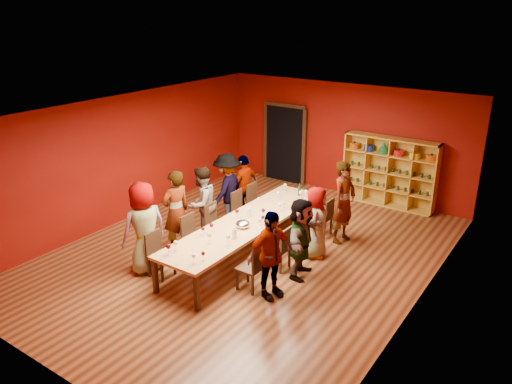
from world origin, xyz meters
TOP-DOWN VIEW (x-y plane):
  - room_shell at (0.00, 0.00)m, footprint 7.10×9.10m
  - tasting_table at (0.00, 0.00)m, footprint 1.10×4.50m
  - doorway at (-1.80, 4.43)m, footprint 1.40×0.17m
  - shelving_unit at (1.40, 4.32)m, footprint 2.40×0.40m
  - chair_person_left_0 at (-0.91, -1.67)m, footprint 0.42×0.42m
  - person_left_0 at (-1.23, -1.67)m, footprint 0.72×0.99m
  - chair_person_left_1 at (-0.91, -0.69)m, footprint 0.42×0.42m
  - person_left_1 at (-1.32, -0.69)m, footprint 0.61×0.74m
  - chair_person_left_2 at (-0.91, 0.05)m, footprint 0.42×0.42m
  - person_left_2 at (-1.26, 0.05)m, footprint 0.46×0.82m
  - chair_person_left_3 at (-0.91, 1.00)m, footprint 0.42×0.42m
  - person_left_3 at (-1.30, 1.00)m, footprint 0.60×1.16m
  - chair_person_left_4 at (-0.91, 1.61)m, footprint 0.42×0.42m
  - person_left_4 at (-1.23, 1.61)m, footprint 0.49×0.94m
  - chair_person_right_1 at (0.91, -1.08)m, footprint 0.42×0.42m
  - person_right_1 at (1.26, -1.08)m, footprint 0.72×1.05m
  - chair_person_right_2 at (0.91, -0.14)m, footprint 0.42×0.42m
  - person_right_2 at (1.34, -0.14)m, footprint 0.71×1.52m
  - chair_person_right_3 at (0.91, 0.73)m, footprint 0.42×0.42m
  - person_right_3 at (1.19, 0.73)m, footprint 0.62×0.83m
  - chair_person_right_4 at (0.91, 1.69)m, footprint 0.42×0.42m
  - person_right_4 at (1.35, 1.69)m, footprint 0.57×0.72m
  - wine_glass_0 at (-0.26, -0.00)m, footprint 0.08×0.08m
  - wine_glass_1 at (0.38, -0.10)m, footprint 0.08×0.08m
  - wine_glass_2 at (-0.29, -1.99)m, footprint 0.09×0.09m
  - wine_glass_3 at (0.34, -1.80)m, footprint 0.07×0.07m
  - wine_glass_4 at (-0.14, 1.40)m, footprint 0.08×0.08m
  - wine_glass_5 at (0.32, -1.07)m, footprint 0.08×0.08m
  - wine_glass_6 at (-0.26, 0.02)m, footprint 0.08×0.08m
  - wine_glass_7 at (0.26, -0.79)m, footprint 0.08×0.08m
  - wine_glass_8 at (0.16, 0.35)m, footprint 0.08×0.08m
  - wine_glass_9 at (-0.29, -1.80)m, footprint 0.08×0.08m
  - wine_glass_10 at (-0.26, 1.91)m, footprint 0.08×0.08m
  - wine_glass_11 at (0.29, 0.95)m, footprint 0.08×0.08m
  - wine_glass_12 at (0.33, 0.07)m, footprint 0.07×0.07m
  - wine_glass_13 at (-0.32, -1.02)m, footprint 0.07×0.07m
  - wine_glass_14 at (-0.26, -0.84)m, footprint 0.08×0.08m
  - wine_glass_15 at (-0.30, 0.85)m, footprint 0.07×0.07m
  - wine_glass_16 at (0.27, 1.72)m, footprint 0.08×0.08m
  - wine_glass_17 at (0.28, 0.80)m, footprint 0.08×0.08m
  - wine_glass_18 at (0.35, 1.81)m, footprint 0.08×0.08m
  - wine_glass_19 at (0.00, -1.21)m, footprint 0.09×0.09m
  - wine_glass_20 at (0.27, -1.96)m, footprint 0.08×0.08m
  - spittoon_bowl at (0.10, -0.30)m, footprint 0.30×0.30m
  - carafe_a at (-0.07, 0.18)m, footprint 0.09×0.09m
  - carafe_b at (0.27, -0.80)m, footprint 0.12×0.12m
  - wine_bottle at (0.15, 1.87)m, footprint 0.10×0.10m

SIDE VIEW (x-z plane):
  - chair_person_left_0 at x=-0.91m, z-range 0.05..0.94m
  - chair_person_left_1 at x=-0.91m, z-range 0.05..0.94m
  - chair_person_left_2 at x=-0.91m, z-range 0.05..0.94m
  - chair_person_left_3 at x=-0.91m, z-range 0.05..0.94m
  - chair_person_left_4 at x=-0.91m, z-range 0.05..0.94m
  - chair_person_right_1 at x=0.91m, z-range 0.05..0.94m
  - chair_person_right_2 at x=0.91m, z-range 0.05..0.94m
  - chair_person_right_3 at x=0.91m, z-range 0.05..0.94m
  - chair_person_right_4 at x=0.91m, z-range 0.05..0.94m
  - tasting_table at x=0.00m, z-range 0.32..1.07m
  - person_right_3 at x=1.19m, z-range 0.00..1.51m
  - person_left_4 at x=-1.23m, z-range 0.00..1.55m
  - person_right_2 at x=1.34m, z-range 0.00..1.58m
  - spittoon_bowl at x=0.10m, z-range 0.74..0.90m
  - person_right_1 at x=1.26m, z-range 0.00..1.64m
  - person_left_2 at x=-1.26m, z-range 0.00..1.67m
  - carafe_b at x=0.27m, z-range 0.74..0.97m
  - carafe_a at x=-0.07m, z-range 0.74..0.98m
  - person_left_3 at x=-1.30m, z-range 0.00..1.72m
  - wine_bottle at x=0.15m, z-range 0.72..1.01m
  - wine_glass_13 at x=-0.32m, z-range 0.79..0.96m
  - wine_glass_15 at x=-0.30m, z-range 0.79..0.97m
  - wine_glass_3 at x=0.34m, z-range 0.79..0.97m
  - wine_glass_12 at x=0.33m, z-range 0.79..0.97m
  - wine_glass_20 at x=0.27m, z-range 0.79..0.98m
  - wine_glass_11 at x=0.29m, z-range 0.79..0.98m
  - wine_glass_16 at x=0.27m, z-range 0.79..0.99m
  - wine_glass_4 at x=-0.14m, z-range 0.79..0.99m
  - person_left_1 at x=-1.32m, z-range 0.00..1.78m
  - wine_glass_18 at x=0.35m, z-range 0.79..0.99m
  - wine_glass_17 at x=0.28m, z-range 0.79..0.99m
  - wine_glass_14 at x=-0.26m, z-range 0.79..0.99m
  - wine_glass_10 at x=-0.26m, z-range 0.79..0.99m
  - wine_glass_6 at x=-0.26m, z-range 0.80..1.00m
  - wine_glass_8 at x=0.16m, z-range 0.80..1.00m
  - wine_glass_7 at x=0.26m, z-range 0.80..1.00m
  - wine_glass_1 at x=0.38m, z-range 0.80..1.00m
  - wine_glass_9 at x=-0.29m, z-range 0.80..1.00m
  - wine_glass_5 at x=0.32m, z-range 0.80..1.01m
  - wine_glass_0 at x=-0.26m, z-range 0.80..1.01m
  - wine_glass_19 at x=0.00m, z-range 0.80..1.01m
  - wine_glass_2 at x=-0.29m, z-range 0.80..1.02m
  - person_left_0 at x=-1.23m, z-range 0.00..1.82m
  - person_right_4 at x=1.35m, z-range 0.00..1.83m
  - shelving_unit at x=1.40m, z-range 0.08..1.88m
  - doorway at x=-1.80m, z-range -0.03..2.27m
  - room_shell at x=0.00m, z-range -0.02..3.02m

